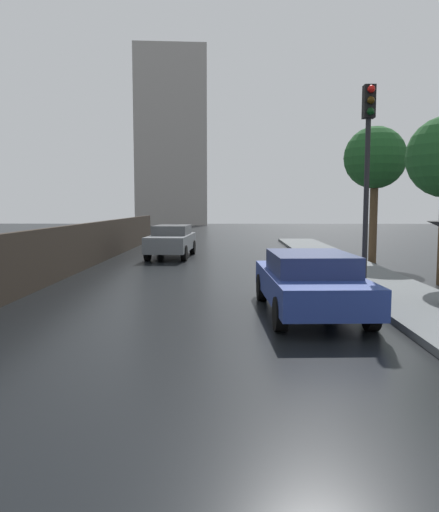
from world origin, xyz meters
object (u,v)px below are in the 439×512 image
object	(u,v)px
car_blue_far_ahead	(310,281)
street_tree_near	(375,159)
car_grey_near_kerb	(172,240)
traffic_light	(368,153)

from	to	relation	value
car_blue_far_ahead	street_tree_near	distance (m)	10.94
car_grey_near_kerb	street_tree_near	xyz separation A→B (m)	(8.18, -1.93, 3.31)
car_blue_far_ahead	street_tree_near	world-z (taller)	street_tree_near
car_blue_far_ahead	traffic_light	xyz separation A→B (m)	(1.53, 1.51, 2.79)
traffic_light	street_tree_near	bearing A→B (deg)	73.24
traffic_light	street_tree_near	distance (m)	8.49
traffic_light	street_tree_near	world-z (taller)	street_tree_near
car_grey_near_kerb	car_blue_far_ahead	size ratio (longest dim) A/B	0.97
car_grey_near_kerb	car_blue_far_ahead	distance (m)	12.29
car_blue_far_ahead	traffic_light	bearing A→B (deg)	41.91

